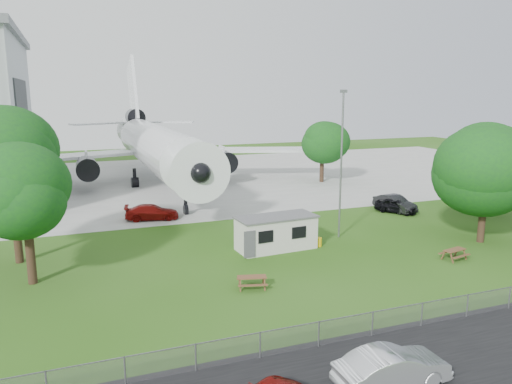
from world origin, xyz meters
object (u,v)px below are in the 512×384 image
object	(u,v)px
picnic_east	(454,259)
car_centre_sedan	(392,369)
airliner	(154,144)
picnic_west	(252,288)
site_cabin	(276,233)

from	to	relation	value
picnic_east	car_centre_sedan	bearing A→B (deg)	-151.68
airliner	picnic_east	distance (m)	40.89
airliner	picnic_west	xyz separation A→B (m)	(-0.46, -37.43, -5.27)
airliner	picnic_east	bearing A→B (deg)	-68.08
airliner	car_centre_sedan	xyz separation A→B (m)	(1.26, -49.37, -4.46)
airliner	picnic_east	world-z (taller)	airliner
picnic_east	airliner	bearing A→B (deg)	100.01
airliner	site_cabin	bearing A→B (deg)	-82.52
picnic_west	car_centre_sedan	world-z (taller)	car_centre_sedan
picnic_west	car_centre_sedan	size ratio (longest dim) A/B	0.36
car_centre_sedan	picnic_west	bearing A→B (deg)	7.49
airliner	picnic_west	world-z (taller)	airliner
picnic_west	car_centre_sedan	bearing A→B (deg)	-67.23
picnic_east	site_cabin	bearing A→B (deg)	136.25
site_cabin	picnic_west	world-z (taller)	site_cabin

